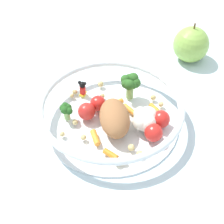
# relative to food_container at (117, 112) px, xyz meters

# --- Properties ---
(ground_plane) EXTENTS (2.40, 2.40, 0.00)m
(ground_plane) POSITION_rel_food_container_xyz_m (0.01, 0.01, -0.03)
(ground_plane) COLOR silver
(food_container) EXTENTS (0.26, 0.26, 0.06)m
(food_container) POSITION_rel_food_container_xyz_m (0.00, 0.00, 0.00)
(food_container) COLOR white
(food_container) RESTS_ON ground_plane
(loose_apple) EXTENTS (0.08, 0.08, 0.09)m
(loose_apple) POSITION_rel_food_container_xyz_m (0.14, -0.21, 0.01)
(loose_apple) COLOR #8CB74C
(loose_apple) RESTS_ON ground_plane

